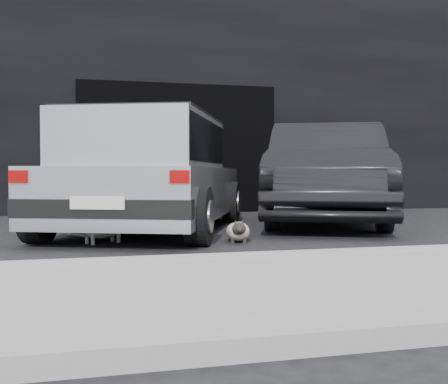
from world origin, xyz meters
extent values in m
plane|color=black|center=(0.00, 0.00, 0.00)|extent=(80.00, 80.00, 0.00)
cube|color=black|center=(1.00, 6.00, 2.50)|extent=(34.00, 4.00, 5.00)
cube|color=black|center=(1.00, 3.99, 1.30)|extent=(4.00, 0.10, 2.60)
cube|color=gray|center=(1.00, -2.60, 0.06)|extent=(18.00, 0.25, 0.12)
cube|color=gray|center=(1.00, -3.80, 0.06)|extent=(18.00, 2.20, 0.11)
cube|color=#B9BBBE|center=(0.03, 0.66, 0.54)|extent=(3.39, 4.71, 0.68)
cube|color=#B9BBBE|center=(-0.05, 0.46, 1.23)|extent=(2.64, 3.29, 0.68)
cube|color=black|center=(-0.05, 0.46, 1.23)|extent=(2.61, 3.20, 0.55)
cube|color=black|center=(-0.75, -1.26, 0.44)|extent=(1.87, 0.89, 0.20)
cube|color=black|center=(0.80, 2.59, 0.44)|extent=(1.87, 0.89, 0.20)
cube|color=silver|center=(-0.78, -1.35, 0.51)|extent=(0.54, 0.23, 0.13)
cube|color=#8C0707|center=(-1.57, -1.03, 0.77)|extent=(0.20, 0.10, 0.13)
cube|color=#8C0707|center=(0.01, -1.66, 0.77)|extent=(0.20, 0.10, 0.13)
cube|color=black|center=(-0.05, 0.46, 1.58)|extent=(2.53, 3.03, 0.03)
cylinder|color=black|center=(-1.42, -0.42, 0.33)|extent=(0.47, 0.71, 0.66)
cylinder|color=slate|center=(-1.54, -0.37, 0.33)|extent=(0.16, 0.35, 0.36)
cylinder|color=black|center=(0.32, -1.12, 0.33)|extent=(0.47, 0.71, 0.66)
cylinder|color=slate|center=(0.45, -1.17, 0.33)|extent=(0.16, 0.35, 0.36)
cylinder|color=black|center=(-0.29, 2.40, 0.33)|extent=(0.47, 0.71, 0.66)
cylinder|color=slate|center=(-0.41, 2.45, 0.33)|extent=(0.16, 0.35, 0.36)
cylinder|color=black|center=(1.46, 1.70, 0.33)|extent=(0.47, 0.71, 0.66)
cylinder|color=slate|center=(1.58, 1.65, 0.33)|extent=(0.16, 0.35, 0.36)
imported|color=black|center=(2.94, 1.21, 0.82)|extent=(3.60, 5.23, 1.63)
ellipsoid|color=beige|center=(0.85, -0.83, 0.12)|extent=(0.40, 0.61, 0.22)
ellipsoid|color=beige|center=(0.82, -0.97, 0.15)|extent=(0.29, 0.29, 0.20)
ellipsoid|color=black|center=(0.79, -1.11, 0.18)|extent=(0.19, 0.17, 0.14)
sphere|color=black|center=(0.77, -1.17, 0.18)|extent=(0.06, 0.06, 0.06)
cone|color=black|center=(0.83, -1.10, 0.25)|extent=(0.06, 0.08, 0.07)
cone|color=black|center=(0.75, -1.08, 0.25)|extent=(0.06, 0.08, 0.07)
cylinder|color=black|center=(0.88, -1.01, 0.03)|extent=(0.05, 0.05, 0.07)
cylinder|color=black|center=(0.75, -0.98, 0.03)|extent=(0.05, 0.05, 0.07)
cylinder|color=black|center=(0.96, -0.69, 0.03)|extent=(0.05, 0.05, 0.07)
cylinder|color=black|center=(0.82, -0.66, 0.03)|extent=(0.05, 0.05, 0.07)
cylinder|color=black|center=(0.92, -0.54, 0.08)|extent=(0.08, 0.31, 0.09)
ellipsoid|color=silver|center=(-0.70, -0.57, 0.18)|extent=(0.63, 0.51, 0.24)
ellipsoid|color=silver|center=(-0.57, -0.51, 0.20)|extent=(0.33, 0.33, 0.20)
ellipsoid|color=silver|center=(-0.44, -0.44, 0.29)|extent=(0.20, 0.20, 0.14)
sphere|color=silver|center=(-0.38, -0.41, 0.28)|extent=(0.06, 0.06, 0.06)
cone|color=silver|center=(-0.47, -0.41, 0.35)|extent=(0.08, 0.08, 0.07)
cone|color=silver|center=(-0.44, -0.49, 0.35)|extent=(0.08, 0.08, 0.07)
cylinder|color=silver|center=(-0.58, -0.43, 0.07)|extent=(0.05, 0.05, 0.14)
cylinder|color=silver|center=(-0.52, -0.56, 0.07)|extent=(0.05, 0.05, 0.14)
cylinder|color=silver|center=(-0.88, -0.59, 0.07)|extent=(0.05, 0.05, 0.14)
cylinder|color=silver|center=(-0.81, -0.71, 0.07)|extent=(0.05, 0.05, 0.14)
cylinder|color=silver|center=(-0.97, -0.71, 0.13)|extent=(0.24, 0.25, 0.09)
ellipsoid|color=gray|center=(-0.78, -0.64, 0.20)|extent=(0.25, 0.23, 0.10)
camera|label=1|loc=(-0.96, -7.17, 0.82)|focal=45.00mm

